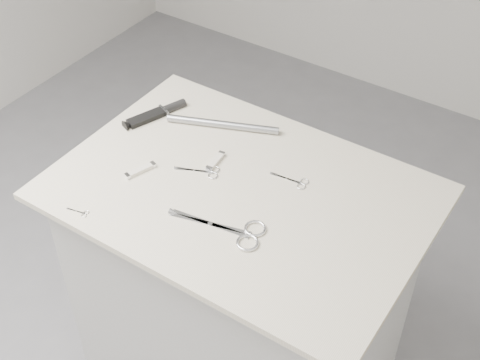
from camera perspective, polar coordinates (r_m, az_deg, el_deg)
The scene contains 10 objects.
plinth at distance 2.14m, azimuth 0.05°, elevation -10.12°, with size 0.90×0.60×0.90m, color #B6B6B4.
display_board at distance 1.81m, azimuth 0.05°, elevation -1.08°, with size 1.00×0.70×0.02m, color beige.
large_shears at distance 1.68m, azimuth -0.31°, elevation -4.41°, with size 0.26×0.12×0.01m.
embroidery_scissors_a at distance 1.85m, azimuth -2.97°, elevation 0.72°, with size 0.12×0.08×0.00m.
embroidery_scissors_b at distance 1.83m, azimuth 4.74°, elevation -0.13°, with size 0.11×0.05×0.00m.
tiny_scissors at distance 1.78m, azimuth -13.47°, elevation -2.71°, with size 0.06×0.03×0.00m.
sheathed_knife at distance 2.07m, azimuth -6.91°, elevation 5.71°, with size 0.10×0.19×0.02m.
pocket_knife_a at distance 1.88m, azimuth -2.09°, elevation 1.62°, with size 0.03×0.08×0.01m.
pocket_knife_b at distance 1.87m, azimuth -8.50°, elevation 0.84°, with size 0.05×0.09×0.01m.
metal_rail at distance 2.00m, azimuth -1.50°, elevation 4.77°, with size 0.02×0.02×0.34m, color #909398.
Camera 1 is at (0.73, -1.10, 2.14)m, focal length 50.00 mm.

